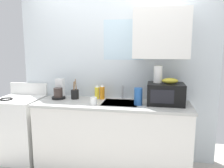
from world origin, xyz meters
TOP-DOWN VIEW (x-y plane):
  - kitchen_wall_assembly at (0.10, 0.32)m, footprint 2.81×0.42m
  - counter_unit at (0.00, 0.00)m, footprint 2.04×0.63m
  - sink_faucet at (0.11, 0.24)m, footprint 0.03×0.03m
  - stove_range at (-1.37, 0.00)m, footprint 0.60×0.60m
  - microwave at (0.69, 0.05)m, footprint 0.46×0.35m
  - banana_bunch at (0.74, 0.05)m, footprint 0.20×0.11m
  - paper_towel_roll at (0.59, 0.10)m, footprint 0.11×0.11m
  - coffee_maker at (-0.79, 0.11)m, footprint 0.19×0.21m
  - dish_soap_bottle_orange at (-0.17, 0.18)m, footprint 0.07×0.07m
  - dish_soap_bottle_yellow at (-0.25, 0.19)m, footprint 0.07×0.07m
  - cereal_canister at (0.35, -0.05)m, footprint 0.10×0.10m
  - mug_white at (-0.21, -0.14)m, footprint 0.08×0.08m
  - utensil_crock at (-0.56, 0.12)m, footprint 0.11×0.11m

SIDE VIEW (x-z plane):
  - stove_range at x=-1.37m, z-range -0.08..1.00m
  - counter_unit at x=0.00m, z-range 0.01..0.91m
  - mug_white at x=-0.21m, z-range 0.90..0.99m
  - utensil_crock at x=-0.56m, z-range 0.83..1.11m
  - dish_soap_bottle_yellow at x=-0.25m, z-range 0.89..1.09m
  - sink_faucet at x=0.11m, z-range 0.90..1.09m
  - dish_soap_bottle_orange at x=-0.17m, z-range 0.89..1.10m
  - coffee_maker at x=-0.79m, z-range 0.86..1.14m
  - cereal_canister at x=0.35m, z-range 0.90..1.12m
  - microwave at x=0.69m, z-range 0.90..1.17m
  - banana_bunch at x=0.74m, z-range 1.17..1.24m
  - paper_towel_roll at x=0.59m, z-range 1.17..1.39m
  - kitchen_wall_assembly at x=0.10m, z-range 0.09..2.59m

